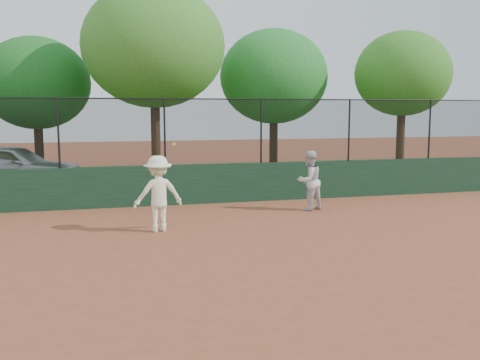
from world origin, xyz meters
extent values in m
plane|color=brown|center=(0.00, 0.00, 0.00)|extent=(80.00, 80.00, 0.00)
cube|color=#1A3B25|center=(0.00, 6.00, 0.60)|extent=(26.00, 0.20, 1.20)
cube|color=#2D4716|center=(0.00, 12.00, 0.00)|extent=(36.00, 12.00, 0.01)
imported|color=#B0B5BA|center=(-5.48, 10.58, 0.83)|extent=(5.22, 3.10, 1.66)
imported|color=silver|center=(3.36, 4.13, 0.85)|extent=(1.01, 0.91, 1.70)
imported|color=white|center=(-1.10, 2.53, 0.90)|extent=(1.24, 0.82, 1.79)
sphere|color=#BAE833|center=(-0.74, 2.35, 2.07)|extent=(0.06, 0.06, 0.06)
cube|color=black|center=(0.00, 6.00, 2.20)|extent=(26.00, 0.02, 2.00)
cylinder|color=black|center=(0.00, 6.00, 3.18)|extent=(26.00, 0.04, 0.04)
cylinder|color=black|center=(-3.50, 6.00, 2.20)|extent=(0.06, 0.06, 2.00)
cylinder|color=black|center=(-0.50, 6.00, 2.20)|extent=(0.06, 0.06, 2.00)
cylinder|color=black|center=(2.50, 6.00, 2.20)|extent=(0.06, 0.06, 2.00)
cylinder|color=black|center=(5.50, 6.00, 2.20)|extent=(0.06, 0.06, 2.00)
cylinder|color=black|center=(8.50, 6.00, 2.20)|extent=(0.06, 0.06, 2.00)
cylinder|color=#3C2914|center=(-4.71, 12.88, 1.14)|extent=(0.36, 0.36, 2.27)
ellipsoid|color=#1A5B1D|center=(-4.71, 12.88, 3.91)|extent=(4.23, 3.85, 3.65)
cylinder|color=#482B19|center=(-0.30, 10.40, 1.58)|extent=(0.36, 0.36, 3.16)
ellipsoid|color=#3A7525|center=(-0.30, 10.40, 5.20)|extent=(5.29, 4.81, 4.57)
cylinder|color=#3F2615|center=(4.94, 12.04, 1.23)|extent=(0.36, 0.36, 2.47)
ellipsoid|color=#236E27|center=(4.94, 12.04, 4.26)|extent=(4.64, 4.22, 4.01)
cylinder|color=#4A2F1A|center=(10.07, 10.32, 1.39)|extent=(0.36, 0.36, 2.78)
ellipsoid|color=#337120|center=(10.07, 10.32, 4.36)|extent=(4.10, 3.73, 3.54)
camera|label=1|loc=(-2.45, -9.94, 2.85)|focal=40.00mm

